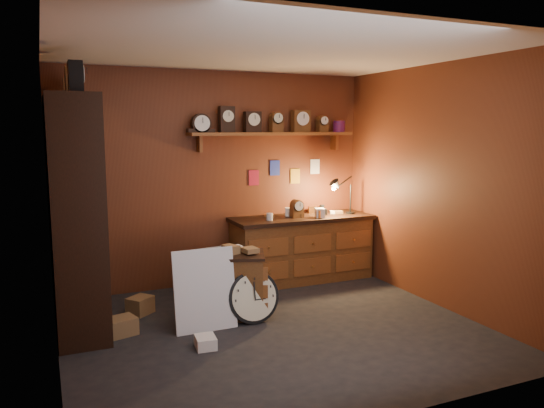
{
  "coord_description": "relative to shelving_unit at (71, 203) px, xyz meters",
  "views": [
    {
      "loc": [
        -2.05,
        -4.62,
        1.99
      ],
      "look_at": [
        0.12,
        0.35,
        1.21
      ],
      "focal_mm": 35.0,
      "sensor_mm": 36.0,
      "label": 1
    }
  ],
  "objects": [
    {
      "name": "floor",
      "position": [
        1.79,
        -0.98,
        -1.25
      ],
      "size": [
        4.0,
        4.0,
        0.0
      ],
      "primitive_type": "plane",
      "color": "black",
      "rests_on": "ground"
    },
    {
      "name": "room_shell",
      "position": [
        1.84,
        -0.87,
        0.47
      ],
      "size": [
        4.02,
        3.62,
        2.71
      ],
      "color": "brown",
      "rests_on": "ground"
    },
    {
      "name": "shelving_unit",
      "position": [
        0.0,
        0.0,
        0.0
      ],
      "size": [
        0.47,
        1.6,
        2.58
      ],
      "color": "black",
      "rests_on": "ground"
    },
    {
      "name": "workbench",
      "position": [
        2.84,
        0.49,
        -0.78
      ],
      "size": [
        1.87,
        0.66,
        1.36
      ],
      "color": "brown",
      "rests_on": "ground"
    },
    {
      "name": "low_cabinet",
      "position": [
        1.58,
        -0.44,
        -0.88
      ],
      "size": [
        0.73,
        0.68,
        0.77
      ],
      "rotation": [
        0.0,
        0.0,
        -0.35
      ],
      "color": "brown",
      "rests_on": "ground"
    },
    {
      "name": "big_round_clock",
      "position": [
        1.67,
        -0.7,
        -0.98
      ],
      "size": [
        0.55,
        0.17,
        0.55
      ],
      "color": "black",
      "rests_on": "ground"
    },
    {
      "name": "white_panel",
      "position": [
        1.16,
        -0.69,
        -1.25
      ],
      "size": [
        0.63,
        0.18,
        0.82
      ],
      "primitive_type": "cube",
      "rotation": [
        -0.17,
        0.0,
        0.01
      ],
      "color": "silver",
      "rests_on": "ground"
    },
    {
      "name": "mini_fridge",
      "position": [
        1.61,
        0.41,
        -1.0
      ],
      "size": [
        0.56,
        0.58,
        0.51
      ],
      "rotation": [
        0.0,
        0.0,
        0.15
      ],
      "color": "silver",
      "rests_on": "ground"
    },
    {
      "name": "floor_box_a",
      "position": [
        0.37,
        -0.5,
        -1.17
      ],
      "size": [
        0.32,
        0.29,
        0.17
      ],
      "primitive_type": "cube",
      "rotation": [
        0.0,
        0.0,
        0.27
      ],
      "color": "olive",
      "rests_on": "ground"
    },
    {
      "name": "floor_box_b",
      "position": [
        1.03,
        -1.13,
        -1.2
      ],
      "size": [
        0.2,
        0.23,
        0.11
      ],
      "primitive_type": "cube",
      "rotation": [
        0.0,
        0.0,
        -0.1
      ],
      "color": "white",
      "rests_on": "ground"
    },
    {
      "name": "floor_box_c",
      "position": [
        0.64,
        0.02,
        -1.16
      ],
      "size": [
        0.32,
        0.32,
        0.19
      ],
      "primitive_type": "cube",
      "rotation": [
        0.0,
        0.0,
        0.68
      ],
      "color": "olive",
      "rests_on": "ground"
    }
  ]
}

